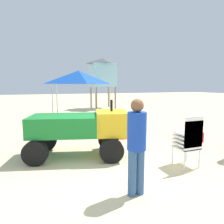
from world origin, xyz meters
TOP-DOWN VIEW (x-y plane):
  - ground at (0.00, 0.00)m, footprint 80.00×80.00m
  - utility_cart at (-0.45, 1.18)m, footprint 2.78×1.88m
  - stacked_plastic_chairs at (1.68, -0.44)m, footprint 0.48×0.48m
  - lifeguard_near_center at (0.01, -1.05)m, footprint 0.32×0.32m
  - popup_canopy at (0.95, 8.09)m, footprint 2.94×2.94m
  - lifeguard_tower at (3.65, 11.65)m, footprint 1.98×1.98m
  - traffic_cone_near at (1.31, 2.43)m, footprint 0.37×0.37m
  - cooler_box at (3.38, 1.20)m, footprint 0.47×0.38m

SIDE VIEW (x-z plane):
  - ground at x=0.00m, z-range 0.00..0.00m
  - cooler_box at x=3.38m, z-range 0.00..0.32m
  - traffic_cone_near at x=1.31m, z-range 0.00..0.53m
  - stacked_plastic_chairs at x=1.68m, z-range 0.10..1.30m
  - utility_cart at x=-0.45m, z-range 0.03..1.53m
  - lifeguard_near_center at x=0.01m, z-range 0.12..1.78m
  - popup_canopy at x=0.95m, z-range 0.97..3.72m
  - lifeguard_tower at x=3.65m, z-range 0.88..4.88m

